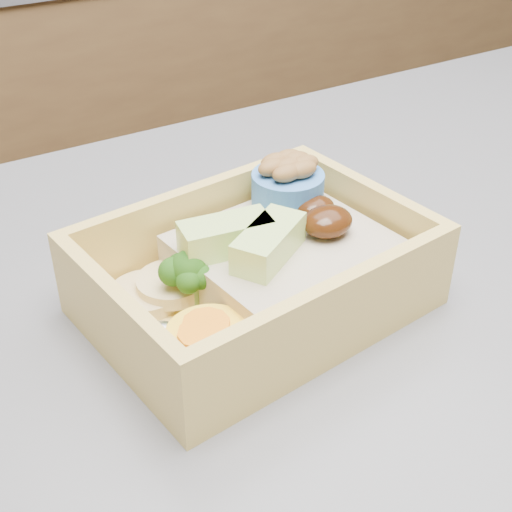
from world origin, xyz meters
TOP-DOWN VIEW (x-y plane):
  - bento_box at (-0.17, 0.05)m, footprint 0.20×0.15m

SIDE VIEW (x-z plane):
  - bento_box at x=-0.17m, z-range 0.91..0.98m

